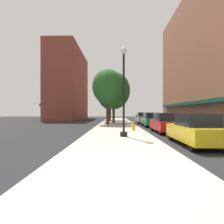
% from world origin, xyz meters
% --- Properties ---
extents(ground_plane, '(90.00, 90.00, 0.00)m').
position_xyz_m(ground_plane, '(4.00, 18.00, 0.00)').
color(ground_plane, '#232326').
extents(sidewalk_slab, '(4.80, 50.00, 0.12)m').
position_xyz_m(sidewalk_slab, '(0.00, 19.00, 0.06)').
color(sidewalk_slab, '#B7B2A8').
rests_on(sidewalk_slab, ground).
extents(building_right_brick, '(6.80, 40.00, 22.29)m').
position_xyz_m(building_right_brick, '(14.99, 22.00, 11.12)').
color(building_right_brick, '#9E6047').
rests_on(building_right_brick, ground).
extents(building_far_background, '(6.80, 18.00, 15.75)m').
position_xyz_m(building_far_background, '(-11.01, 37.00, 7.86)').
color(building_far_background, brown).
rests_on(building_far_background, ground).
extents(lamppost, '(0.48, 0.48, 5.90)m').
position_xyz_m(lamppost, '(0.38, 6.50, 3.20)').
color(lamppost, black).
rests_on(lamppost, sidewalk_slab).
extents(fire_hydrant, '(0.33, 0.26, 0.79)m').
position_xyz_m(fire_hydrant, '(1.42, 10.65, 0.52)').
color(fire_hydrant, gold).
rests_on(fire_hydrant, sidewalk_slab).
extents(parking_meter_near, '(0.14, 0.09, 1.31)m').
position_xyz_m(parking_meter_near, '(2.05, 13.96, 0.95)').
color(parking_meter_near, slate).
rests_on(parking_meter_near, sidewalk_slab).
extents(tree_near, '(4.99, 4.99, 7.75)m').
position_xyz_m(tree_near, '(-0.46, 22.46, 4.99)').
color(tree_near, '#4C3823').
rests_on(tree_near, sidewalk_slab).
extents(tree_mid, '(3.90, 3.90, 7.08)m').
position_xyz_m(tree_mid, '(-1.17, 17.80, 4.94)').
color(tree_mid, '#422D1E').
rests_on(tree_mid, sidewalk_slab).
extents(tree_far, '(4.53, 4.53, 7.32)m').
position_xyz_m(tree_far, '(-1.23, 29.16, 4.82)').
color(tree_far, '#422D1E').
rests_on(tree_far, sidewalk_slab).
extents(car_yellow, '(1.80, 4.30, 1.66)m').
position_xyz_m(car_yellow, '(4.00, 3.96, 0.81)').
color(car_yellow, black).
rests_on(car_yellow, ground).
extents(car_red, '(1.80, 4.30, 1.66)m').
position_xyz_m(car_red, '(4.00, 9.75, 0.81)').
color(car_red, black).
rests_on(car_red, ground).
extents(car_green, '(1.80, 4.30, 1.66)m').
position_xyz_m(car_green, '(4.00, 15.95, 0.81)').
color(car_green, black).
rests_on(car_green, ground).
extents(car_silver, '(1.80, 4.30, 1.66)m').
position_xyz_m(car_silver, '(4.00, 22.69, 0.81)').
color(car_silver, black).
rests_on(car_silver, ground).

